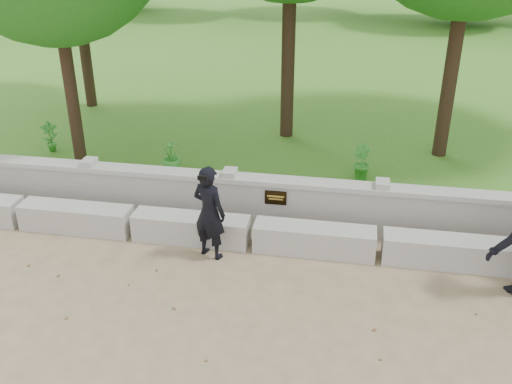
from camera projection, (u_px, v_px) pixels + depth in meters
The scene contains 8 objects.
ground at pixel (225, 320), 7.51m from camera, with size 80.00×80.00×0.00m, color #9C8660.
lawn at pixel (315, 64), 19.83m from camera, with size 40.00×22.00×0.25m, color #3F7121.
concrete_bench at pixel (252, 234), 9.09m from camera, with size 11.90×0.45×0.45m.
parapet_wall at pixel (259, 201), 9.60m from camera, with size 12.50×0.35×0.90m.
man_main at pixel (209, 212), 8.61m from camera, with size 0.65×0.61×1.52m.
shrub_a at pixel (50, 137), 12.05m from camera, with size 0.34×0.23×0.65m, color #3A9031.
shrub_b at pixel (361, 162), 10.77m from camera, with size 0.38×0.30×0.68m, color #3A9031.
shrub_d at pixel (171, 156), 11.09m from camera, with size 0.37×0.33×0.65m, color #3A9031.
Camera 1 is at (1.46, -5.84, 4.82)m, focal length 40.00 mm.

